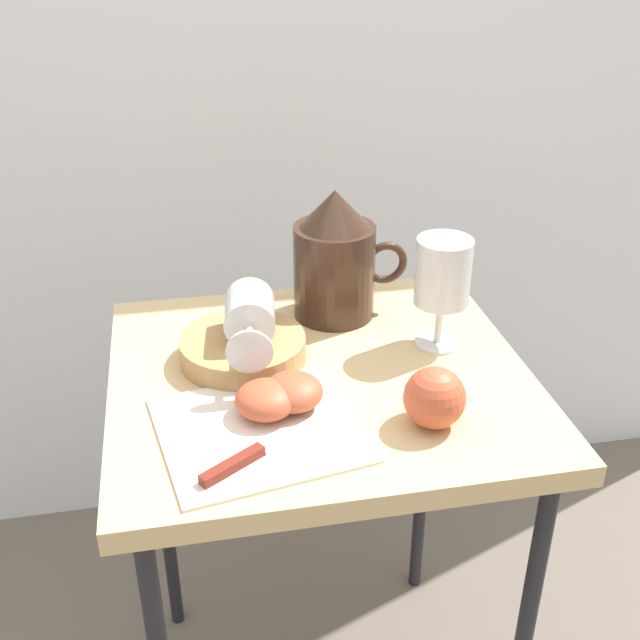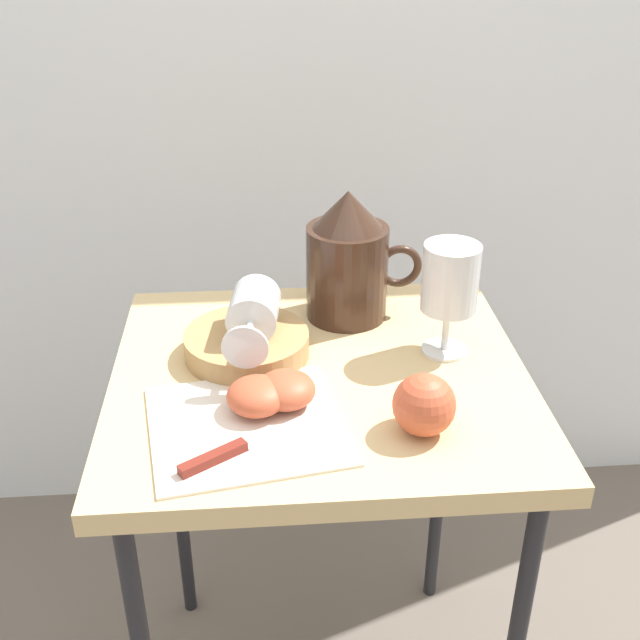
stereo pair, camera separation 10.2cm
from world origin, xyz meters
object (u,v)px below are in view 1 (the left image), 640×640
object	(u,v)px
wine_glass_tipped_near	(250,315)
apple_half_left	(266,400)
basket_tray	(243,349)
table	(320,411)
pitcher	(335,266)
apple_whole	(435,398)
knife	(257,452)
wine_glass_upright	(442,277)
apple_half_right	(293,392)

from	to	relation	value
wine_glass_tipped_near	apple_half_left	bearing A→B (deg)	-89.22
basket_tray	table	bearing A→B (deg)	-27.73
pitcher	apple_whole	xyz separation A→B (m)	(0.06, -0.30, -0.04)
knife	wine_glass_upright	bearing A→B (deg)	35.97
apple_half_right	basket_tray	bearing A→B (deg)	110.67
apple_half_right	wine_glass_upright	bearing A→B (deg)	27.14
apple_half_right	knife	world-z (taller)	apple_half_right
apple_half_left	pitcher	bearing A→B (deg)	60.76
wine_glass_upright	apple_half_right	distance (m)	0.27
wine_glass_upright	apple_half_left	size ratio (longest dim) A/B	2.13
wine_glass_tipped_near	wine_glass_upright	bearing A→B (deg)	-2.55
wine_glass_upright	apple_half_right	xyz separation A→B (m)	(-0.23, -0.12, -0.08)
basket_tray	wine_glass_upright	size ratio (longest dim) A/B	1.07
wine_glass_tipped_near	table	bearing A→B (deg)	-30.84
apple_half_left	apple_half_right	distance (m)	0.04
apple_half_left	knife	xyz separation A→B (m)	(-0.02, -0.08, -0.02)
table	wine_glass_tipped_near	bearing A→B (deg)	149.16
pitcher	knife	world-z (taller)	pitcher
table	wine_glass_upright	bearing A→B (deg)	12.58
apple_half_left	apple_half_right	xyz separation A→B (m)	(0.04, 0.01, 0.00)
basket_tray	wine_glass_upright	distance (m)	0.29
wine_glass_tipped_near	knife	size ratio (longest dim) A/B	0.78
pitcher	apple_half_left	bearing A→B (deg)	-119.24
apple_half_left	basket_tray	bearing A→B (deg)	95.45
pitcher	apple_half_left	xyz separation A→B (m)	(-0.14, -0.25, -0.06)
apple_half_left	apple_whole	bearing A→B (deg)	-15.26
apple_whole	knife	world-z (taller)	apple_whole
pitcher	apple_half_right	size ratio (longest dim) A/B	2.62
knife	pitcher	bearing A→B (deg)	63.88
table	wine_glass_tipped_near	size ratio (longest dim) A/B	4.46
wine_glass_tipped_near	pitcher	bearing A→B (deg)	37.57
basket_tray	apple_half_right	size ratio (longest dim) A/B	2.28
table	pitcher	distance (m)	0.22
table	apple_half_left	size ratio (longest dim) A/B	8.92
pitcher	apple_whole	world-z (taller)	pitcher
apple_half_left	apple_whole	world-z (taller)	apple_whole
wine_glass_upright	knife	xyz separation A→B (m)	(-0.29, -0.21, -0.10)
pitcher	knife	distance (m)	0.37
apple_half_left	apple_half_right	world-z (taller)	same
wine_glass_tipped_near	knife	bearing A→B (deg)	-95.10
pitcher	apple_whole	size ratio (longest dim) A/B	2.62
apple_half_left	wine_glass_upright	bearing A→B (deg)	25.90
apple_half_left	table	bearing A→B (deg)	46.10
apple_half_right	apple_whole	bearing A→B (deg)	-21.79
knife	apple_half_left	bearing A→B (deg)	74.81
apple_half_left	knife	world-z (taller)	apple_half_left
table	wine_glass_tipped_near	distance (m)	0.17
table	wine_glass_tipped_near	world-z (taller)	wine_glass_tipped_near
wine_glass_upright	knife	world-z (taller)	wine_glass_upright
apple_half_right	knife	xyz separation A→B (m)	(-0.06, -0.09, -0.02)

